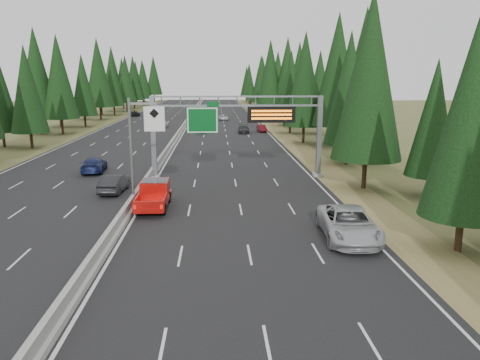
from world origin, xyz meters
name	(u,v)px	position (x,y,z in m)	size (l,w,h in m)	color
road	(183,129)	(0.00, 80.00, 0.04)	(32.00, 260.00, 0.08)	black
shoulder_right	(276,129)	(17.80, 80.00, 0.03)	(3.60, 260.00, 0.06)	olive
shoulder_left	(88,130)	(-17.80, 80.00, 0.03)	(3.60, 260.00, 0.06)	#4D5528
median_barrier	(183,127)	(0.00, 80.00, 0.41)	(0.70, 260.00, 0.85)	gray
sign_gantry	(244,124)	(8.92, 34.88, 5.27)	(16.75, 0.98, 7.80)	slate
hov_sign_pole	(139,144)	(0.58, 24.97, 4.72)	(2.80, 0.50, 8.00)	slate
tree_row_right	(312,78)	(22.06, 67.68, 9.51)	(12.53, 240.06, 18.98)	black
tree_row_left	(63,79)	(-21.71, 79.77, 9.40)	(11.75, 243.24, 18.88)	black
silver_minivan	(348,224)	(14.06, 16.80, 0.99)	(3.03, 6.57, 1.83)	#B2B2B7
red_pickup	(154,193)	(1.63, 24.63, 1.14)	(2.09, 5.87, 1.91)	black
car_ahead_green	(202,129)	(3.80, 73.63, 0.82)	(1.75, 4.34, 1.48)	#114C1A
car_ahead_dkred	(262,128)	(14.50, 74.35, 0.72)	(1.34, 3.86, 1.27)	#540C13
car_ahead_dkgrey	(244,129)	(11.16, 72.89, 0.76)	(1.91, 4.70, 1.37)	black
car_ahead_white	(223,117)	(8.02, 99.13, 0.72)	(2.12, 4.60, 1.28)	#BDBDBD
car_ahead_far	(199,109)	(1.50, 127.32, 0.91)	(1.95, 4.84, 1.65)	black
car_onc_near	(114,183)	(-2.32, 29.37, 0.84)	(1.61, 4.62, 1.52)	black
car_onc_blue	(94,165)	(-6.24, 38.30, 0.84)	(2.12, 5.22, 1.52)	#161F4D
car_onc_white	(162,124)	(-4.19, 82.65, 0.90)	(1.94, 4.81, 1.64)	silver
car_onc_far	(135,113)	(-14.50, 112.78, 0.80)	(2.38, 5.16, 1.43)	black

